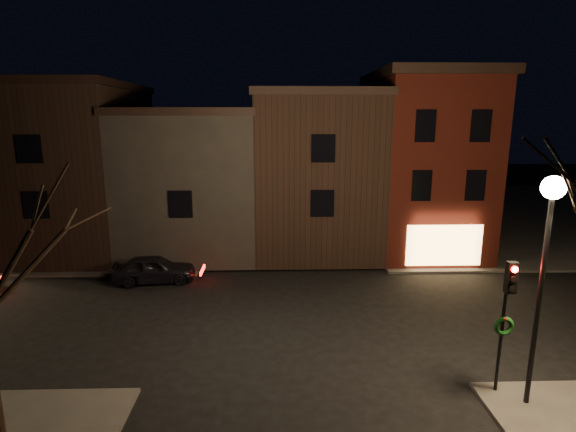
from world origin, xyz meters
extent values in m
plane|color=black|center=(0.00, 0.00, 0.00)|extent=(120.00, 120.00, 0.00)
cube|color=#2D2B28|center=(20.00, 20.00, 0.06)|extent=(30.00, 30.00, 0.12)
cube|color=#2D2B28|center=(-20.00, 20.00, 0.06)|extent=(30.00, 30.00, 0.12)
cube|color=#47120C|center=(8.00, 9.50, 5.12)|extent=(6.00, 8.00, 10.00)
cube|color=black|center=(8.00, 9.50, 10.37)|extent=(6.50, 8.50, 0.50)
cube|color=#FFC472|center=(8.00, 5.45, 1.42)|extent=(4.00, 0.12, 2.20)
cube|color=black|center=(1.50, 10.50, 4.62)|extent=(7.00, 10.00, 9.00)
cube|color=black|center=(1.50, 10.50, 9.32)|extent=(7.30, 10.30, 0.40)
cube|color=black|center=(-5.75, 10.50, 4.12)|extent=(7.50, 10.00, 8.00)
cube|color=black|center=(-5.75, 10.50, 8.32)|extent=(7.80, 10.30, 0.40)
cube|color=black|center=(-13.00, 10.50, 4.87)|extent=(7.00, 10.00, 9.50)
cube|color=black|center=(-13.00, 10.50, 9.82)|extent=(7.30, 10.30, 0.40)
cylinder|color=black|center=(6.20, -6.00, 3.12)|extent=(0.14, 0.14, 6.00)
sphere|color=#FFD18C|center=(6.20, -6.00, 6.30)|extent=(0.60, 0.60, 0.60)
cylinder|color=black|center=(5.60, -5.40, 2.12)|extent=(0.10, 0.10, 4.00)
cube|color=black|center=(5.60, -5.58, 3.72)|extent=(0.28, 0.22, 0.90)
cylinder|color=#FF0C07|center=(5.60, -5.70, 4.00)|extent=(0.18, 0.06, 0.18)
cylinder|color=black|center=(5.60, -5.70, 3.72)|extent=(0.18, 0.06, 0.18)
cylinder|color=black|center=(5.60, -5.70, 3.44)|extent=(0.18, 0.06, 0.18)
torus|color=#0C380F|center=(5.60, -5.49, 2.22)|extent=(0.58, 0.14, 0.58)
sphere|color=#990C0C|center=(5.60, -5.51, 2.44)|extent=(0.12, 0.12, 0.12)
imported|color=black|center=(-6.96, 4.21, 0.68)|extent=(4.18, 2.08, 1.37)
camera|label=1|loc=(-0.91, -17.14, 8.06)|focal=28.00mm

